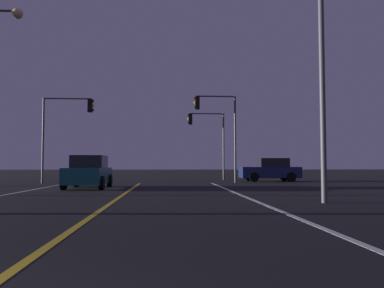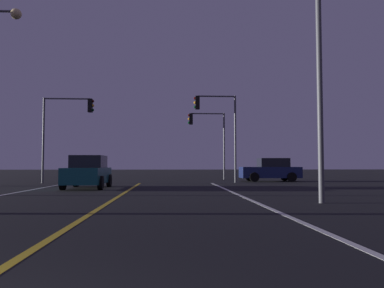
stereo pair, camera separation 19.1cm
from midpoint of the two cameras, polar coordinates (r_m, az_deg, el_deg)
name	(u,v)px [view 1 (the left image)]	position (r m, az deg, el deg)	size (l,w,h in m)	color
lane_edge_right	(274,208)	(11.31, 11.27, -9.11)	(0.16, 30.26, 0.01)	silver
lane_center_divider	(102,209)	(11.09, -13.45, -9.21)	(0.16, 30.26, 0.01)	gold
car_oncoming	(89,172)	(21.09, -15.02, -3.99)	(2.02, 4.30, 1.70)	black
car_crossing_side	(270,170)	(29.49, 11.11, -3.74)	(4.30, 2.02, 1.70)	black
traffic_light_near_right	(216,119)	(26.88, 3.33, 3.71)	(2.91, 0.36, 5.95)	#4C4C51
traffic_light_near_left	(67,120)	(27.50, -17.83, 3.39)	(3.37, 0.36, 5.68)	#4C4C51
traffic_light_far_right	(206,130)	(32.28, 1.93, 2.02)	(3.05, 0.36, 5.47)	#4C4C51
street_lamp_right_near	(308,29)	(13.80, 16.14, 15.68)	(2.11, 0.44, 8.99)	#4C4C51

